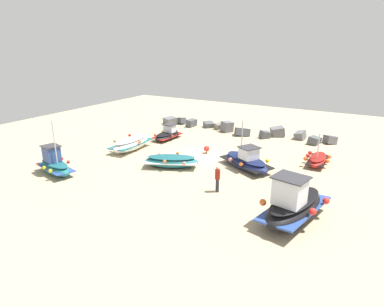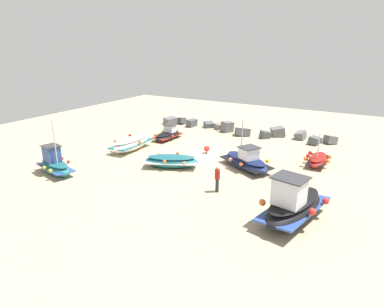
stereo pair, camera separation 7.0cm
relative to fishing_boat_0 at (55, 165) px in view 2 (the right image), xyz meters
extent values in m
plane|color=tan|center=(6.93, 8.07, -0.65)|extent=(48.85, 48.85, 0.00)
ellipsoid|color=#1E6670|center=(0.05, -0.01, -0.23)|extent=(3.64, 2.09, 0.90)
cube|color=#2D4C9E|center=(0.05, -0.01, -0.18)|extent=(3.51, 2.08, 0.12)
ellipsoid|color=#1A565F|center=(0.05, -0.01, 0.13)|extent=(3.20, 1.82, 0.18)
cube|color=#2D4784|center=(-0.23, 0.06, 0.73)|extent=(1.20, 1.12, 1.07)
cube|color=#333338|center=(-0.23, 0.06, 1.29)|extent=(1.39, 1.29, 0.06)
cylinder|color=#B7B7BC|center=(0.47, -0.11, 1.67)|extent=(0.08, 0.08, 2.94)
sphere|color=yellow|center=(0.81, -0.96, 0.02)|extent=(0.24, 0.24, 0.24)
sphere|color=red|center=(0.69, 0.60, 0.13)|extent=(0.24, 0.24, 0.24)
sphere|color=yellow|center=(-0.12, -0.73, -0.01)|extent=(0.24, 0.24, 0.24)
sphere|color=red|center=(-0.24, 0.82, 0.14)|extent=(0.24, 0.24, 0.24)
sphere|color=#EA7F75|center=(-1.05, -0.51, 0.01)|extent=(0.24, 0.24, 0.24)
ellipsoid|color=navy|center=(11.04, 7.58, -0.24)|extent=(4.58, 3.56, 0.88)
cube|color=black|center=(11.04, 7.58, -0.20)|extent=(4.45, 3.51, 0.14)
ellipsoid|color=#151E45|center=(11.04, 7.58, 0.10)|extent=(4.02, 3.11, 0.19)
cube|color=silver|center=(11.29, 7.45, 0.57)|extent=(1.44, 1.48, 0.81)
cube|color=#333338|center=(11.29, 7.45, 1.01)|extent=(1.67, 1.72, 0.06)
cylinder|color=#B7B7BC|center=(10.55, 7.86, 1.45)|extent=(0.08, 0.08, 2.57)
sphere|color=orange|center=(10.44, 8.99, -0.04)|extent=(0.28, 0.28, 0.28)
sphere|color=#EA7F75|center=(10.06, 7.07, -0.01)|extent=(0.28, 0.28, 0.28)
sphere|color=yellow|center=(11.49, 8.39, 0.08)|extent=(0.28, 0.28, 0.28)
sphere|color=orange|center=(11.11, 6.48, 0.02)|extent=(0.28, 0.28, 0.28)
sphere|color=yellow|center=(12.55, 7.80, 0.11)|extent=(0.28, 0.28, 0.28)
ellipsoid|color=#1E6670|center=(6.25, 5.11, -0.24)|extent=(4.26, 3.15, 0.86)
cube|color=white|center=(6.25, 5.11, -0.20)|extent=(4.14, 3.13, 0.10)
ellipsoid|color=#1A565F|center=(6.25, 5.11, 0.11)|extent=(3.74, 2.76, 0.16)
sphere|color=#EA7F75|center=(7.57, 4.73, 0.00)|extent=(0.25, 0.25, 0.25)
sphere|color=orange|center=(6.18, 6.08, 0.11)|extent=(0.25, 0.25, 0.25)
sphere|color=orange|center=(6.33, 4.14, 0.08)|extent=(0.25, 0.25, 0.25)
sphere|color=#EA7F75|center=(4.93, 5.50, -0.02)|extent=(0.25, 0.25, 0.25)
ellipsoid|color=white|center=(1.08, 6.81, -0.14)|extent=(1.75, 4.26, 1.06)
cube|color=#1E6670|center=(1.08, 6.81, -0.09)|extent=(1.78, 4.09, 0.13)
ellipsoid|color=beige|center=(1.08, 6.81, 0.28)|extent=(1.51, 3.74, 0.21)
sphere|color=#EA7F75|center=(0.20, 5.81, 0.26)|extent=(0.27, 0.27, 0.27)
sphere|color=orange|center=(1.98, 6.84, 0.17)|extent=(0.27, 0.27, 0.27)
sphere|color=red|center=(0.14, 7.77, 0.28)|extent=(0.27, 0.27, 0.27)
ellipsoid|color=black|center=(15.88, 1.79, -0.04)|extent=(2.94, 5.11, 1.35)
cube|color=#2D4C9E|center=(15.88, 1.79, 0.02)|extent=(2.90, 4.92, 0.24)
ellipsoid|color=black|center=(15.88, 1.79, 0.46)|extent=(2.52, 4.49, 0.32)
cube|color=silver|center=(15.73, 1.06, 1.23)|extent=(1.56, 1.45, 1.34)
cube|color=#333338|center=(15.73, 1.06, 1.93)|extent=(1.81, 1.68, 0.06)
sphere|color=red|center=(17.21, 2.80, 0.32)|extent=(0.35, 0.35, 0.35)
sphere|color=red|center=(14.89, 2.42, 0.29)|extent=(0.35, 0.35, 0.35)
sphere|color=red|center=(16.86, 1.15, 0.39)|extent=(0.35, 0.35, 0.35)
sphere|color=orange|center=(14.54, 0.78, 0.46)|extent=(0.35, 0.35, 0.35)
ellipsoid|color=maroon|center=(15.40, 10.97, -0.32)|extent=(1.28, 3.14, 0.70)
cube|color=black|center=(15.40, 10.97, -0.29)|extent=(1.30, 3.02, 0.09)
ellipsoid|color=maroon|center=(15.40, 10.97, -0.04)|extent=(1.11, 2.77, 0.14)
cylinder|color=#B7B7BC|center=(15.41, 10.45, 0.93)|extent=(0.08, 0.08, 1.84)
sphere|color=orange|center=(14.68, 10.08, -0.04)|extent=(0.31, 0.31, 0.31)
sphere|color=orange|center=(16.13, 10.55, -0.11)|extent=(0.31, 0.31, 0.31)
sphere|color=red|center=(14.67, 10.96, -0.08)|extent=(0.31, 0.31, 0.31)
sphere|color=orange|center=(16.12, 11.42, -0.05)|extent=(0.31, 0.31, 0.31)
sphere|color=red|center=(14.65, 11.83, -0.10)|extent=(0.31, 0.31, 0.31)
ellipsoid|color=black|center=(1.85, 11.11, -0.34)|extent=(1.52, 3.39, 0.67)
cube|color=maroon|center=(1.85, 11.11, -0.31)|extent=(1.54, 3.26, 0.11)
ellipsoid|color=black|center=(1.85, 11.11, -0.09)|extent=(1.32, 2.98, 0.15)
cube|color=silver|center=(1.87, 11.49, 0.30)|extent=(1.01, 0.78, 0.67)
cube|color=#333338|center=(1.87, 11.49, 0.66)|extent=(1.17, 0.91, 0.06)
sphere|color=orange|center=(1.03, 10.27, -0.16)|extent=(0.26, 0.26, 0.26)
sphere|color=red|center=(2.62, 10.78, -0.17)|extent=(0.26, 0.26, 0.26)
sphere|color=yellow|center=(1.08, 11.43, -0.10)|extent=(0.26, 0.26, 0.26)
sphere|color=red|center=(2.67, 11.95, -0.16)|extent=(0.26, 0.26, 0.26)
cylinder|color=#2D2D38|center=(11.08, 2.90, -0.23)|extent=(0.14, 0.14, 0.83)
cylinder|color=#2D2D38|center=(10.95, 2.99, -0.23)|extent=(0.14, 0.14, 0.83)
cylinder|color=maroon|center=(11.01, 2.94, 0.48)|extent=(0.32, 0.32, 0.60)
sphere|color=tan|center=(11.01, 2.94, 0.90)|extent=(0.22, 0.22, 0.22)
cube|color=slate|center=(-1.35, 16.42, -0.29)|extent=(1.68, 1.71, 0.81)
cube|color=#4C5156|center=(-0.51, 17.14, -0.31)|extent=(1.53, 1.21, 0.98)
cube|color=#4C5156|center=(1.32, 16.55, -0.26)|extent=(0.91, 1.25, 0.84)
cube|color=#4C5156|center=(3.08, 17.19, -0.37)|extent=(1.44, 1.43, 0.72)
cube|color=slate|center=(4.39, 16.93, -0.35)|extent=(0.99, 0.98, 0.76)
cube|color=slate|center=(5.57, 16.44, -0.13)|extent=(1.38, 1.37, 1.13)
cube|color=#4C5156|center=(7.46, 15.87, -0.29)|extent=(1.68, 1.69, 1.06)
cube|color=#4C5156|center=(9.70, 16.02, -0.31)|extent=(1.22, 1.19, 0.86)
cube|color=slate|center=(10.49, 17.39, -0.23)|extent=(1.75, 1.73, 1.04)
cube|color=slate|center=(12.66, 17.41, -0.30)|extent=(1.03, 1.34, 0.95)
cube|color=#4C5156|center=(14.16, 16.38, -0.33)|extent=(1.13, 1.39, 0.87)
cube|color=slate|center=(15.33, 17.29, -0.30)|extent=(1.33, 1.42, 0.93)
cylinder|color=#3F3F42|center=(7.00, 9.22, -0.57)|extent=(0.08, 0.08, 0.15)
sphere|color=red|center=(7.00, 9.22, -0.26)|extent=(0.48, 0.48, 0.48)
camera|label=1|loc=(18.91, -13.82, 7.95)|focal=31.05mm
camera|label=2|loc=(18.97, -13.78, 7.95)|focal=31.05mm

